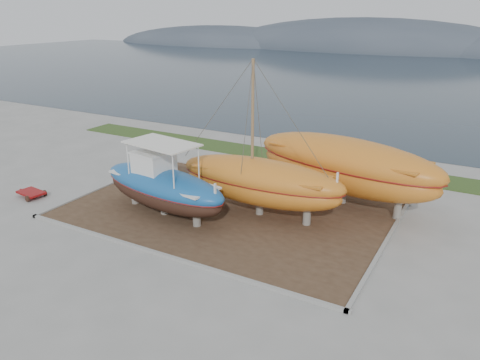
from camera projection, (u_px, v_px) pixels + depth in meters
The scene contains 11 objects.
ground at pixel (187, 239), 24.21m from camera, with size 140.00×140.00×0.00m, color gray.
dirt_patch at pixel (227, 211), 27.47m from camera, with size 18.00×12.00×0.06m, color #422D1E.
curb_frame at pixel (227, 210), 27.46m from camera, with size 18.60×12.60×0.15m, color gray, non-canonical shape.
grass_strip at pixel (301, 159), 36.88m from camera, with size 44.00×3.00×0.08m, color #284219.
sea at pixel (421, 77), 81.52m from camera, with size 260.00×100.00×0.04m, color #1A2834, non-canonical shape.
mountain_ridge at pixel (456, 53), 126.54m from camera, with size 200.00×36.00×20.00m, color #333D49, non-canonical shape.
blue_caique at pixel (163, 179), 26.29m from camera, with size 8.87×2.77×4.26m, color #19579B, non-canonical shape.
white_dinghy at pixel (165, 184), 29.95m from camera, with size 3.77×1.42×1.13m, color white, non-canonical shape.
orange_sailboat at pixel (261, 141), 25.50m from camera, with size 10.01×2.95×8.71m, color #C66F1E, non-canonical shape.
orange_bare_hull at pixel (344, 172), 27.90m from camera, with size 12.00×3.60×3.93m, color #C66F1E, non-canonical shape.
red_trailer at pixel (31, 194), 29.51m from camera, with size 2.59×1.30×0.37m, color maroon, non-canonical shape.
Camera 1 is at (13.00, -17.57, 11.18)m, focal length 35.00 mm.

